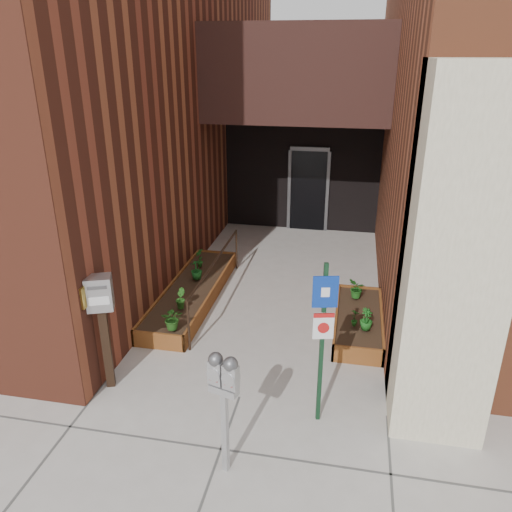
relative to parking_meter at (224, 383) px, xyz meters
The scene contains 15 objects.
ground 1.76m from the parking_meter, 96.21° to the left, with size 80.00×80.00×0.00m, color #9E9991.
architecture 9.02m from the parking_meter, 92.25° to the left, with size 20.00×14.60×10.00m.
planter_left 4.46m from the parking_meter, 112.98° to the left, with size 0.90×3.60×0.30m.
planter_right 3.93m from the parking_meter, 67.26° to the left, with size 0.80×2.20×0.30m.
handrail 4.14m from the parking_meter, 106.83° to the left, with size 0.04×3.34×0.90m.
parking_meter is the anchor object (origin of this frame).
sign_post 1.43m from the parking_meter, 47.34° to the left, with size 0.30×0.10×2.22m.
payment_dropbox 2.34m from the parking_meter, 149.27° to the left, with size 0.41×0.36×1.72m.
shrub_left_a 2.90m from the parking_meter, 121.92° to the left, with size 0.34×0.34×0.38m, color #204E16.
shrub_left_b 3.55m from the parking_meter, 117.44° to the left, with size 0.20×0.20×0.36m, color #255B1A.
shrub_left_c 4.67m from the parking_meter, 111.51° to the left, with size 0.22×0.22×0.40m, color #1B5E1F.
shrub_left_d 5.25m from the parking_meter, 110.34° to the left, with size 0.20×0.20×0.39m, color #1B601B.
shrub_right_a 3.44m from the parking_meter, 62.27° to the left, with size 0.20×0.20×0.36m, color #1A5C1A.
shrub_right_b 3.43m from the parking_meter, 65.56° to the left, with size 0.16×0.16×0.31m, color #1C5B1A.
shrub_right_c 4.36m from the parking_meter, 70.98° to the left, with size 0.32×0.32×0.35m, color #20621C.
Camera 1 is at (1.33, -5.50, 4.47)m, focal length 35.00 mm.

